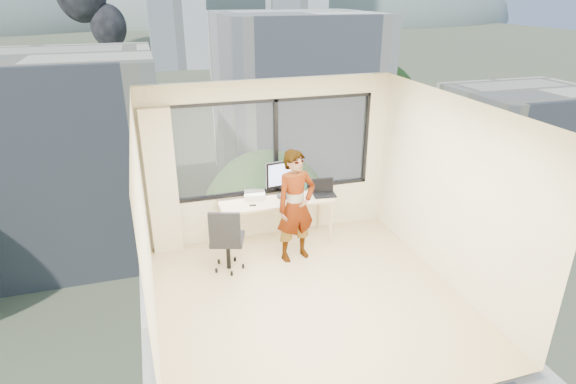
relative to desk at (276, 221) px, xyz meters
name	(u,v)px	position (x,y,z in m)	size (l,w,h in m)	color
floor	(310,298)	(0.00, -1.66, -0.38)	(4.00, 4.00, 0.01)	tan
ceiling	(314,108)	(0.00, -1.66, 2.23)	(4.00, 4.00, 0.01)	white
wall_front	(388,305)	(0.00, -3.66, 0.93)	(4.00, 0.01, 2.60)	#F2ECBB
wall_left	(145,233)	(-2.00, -1.66, 0.93)	(0.01, 4.00, 2.60)	#F2ECBB
wall_right	(450,193)	(2.00, -1.66, 0.93)	(0.01, 4.00, 2.60)	#F2ECBB
window_wall	(273,147)	(0.05, 0.34, 1.15)	(3.30, 0.16, 1.55)	black
curtain	(162,183)	(-1.72, 0.22, 0.77)	(0.45, 0.14, 2.30)	beige
desk	(276,221)	(0.00, 0.00, 0.00)	(1.80, 0.60, 0.75)	tan
chair	(227,237)	(-0.90, -0.60, 0.14)	(0.53, 0.53, 1.03)	black
person	(296,206)	(0.15, -0.58, 0.49)	(0.63, 0.42, 1.74)	#2D2D33
monitor	(284,179)	(0.16, 0.08, 0.69)	(0.62, 0.13, 0.62)	black
game_console	(255,195)	(-0.30, 0.20, 0.42)	(0.33, 0.28, 0.08)	white
laptop	(325,189)	(0.80, -0.07, 0.49)	(0.36, 0.38, 0.23)	black
cellphone	(253,205)	(-0.41, -0.12, 0.38)	(0.10, 0.05, 0.01)	black
pen_cup	(295,195)	(0.32, -0.02, 0.43)	(0.09, 0.09, 0.11)	black
handbag	(298,186)	(0.44, 0.19, 0.49)	(0.29, 0.15, 0.22)	#0C493B
exterior_ground	(148,68)	(0.00, 118.34, -14.38)	(400.00, 400.00, 0.04)	#515B3D
near_bldg_a	(43,158)	(-9.00, 28.34, -7.38)	(16.00, 12.00, 14.00)	beige
near_bldg_b	(295,101)	(12.00, 36.34, -6.38)	(14.00, 13.00, 16.00)	white
near_bldg_c	(520,145)	(30.00, 26.34, -9.38)	(12.00, 10.00, 10.00)	beige
far_tower_b	(175,2)	(8.00, 118.34, 0.62)	(13.00, 13.00, 30.00)	silver
far_tower_c	(296,7)	(45.00, 138.34, -1.38)	(15.00, 15.00, 26.00)	silver
hill_b	(292,18)	(100.00, 318.34, -14.38)	(300.00, 220.00, 96.00)	slate
tree_b	(268,244)	(4.00, 16.34, -9.88)	(7.60, 7.60, 9.00)	#244C19
tree_c	(378,119)	(22.00, 38.34, -9.38)	(8.40, 8.40, 10.00)	#244C19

